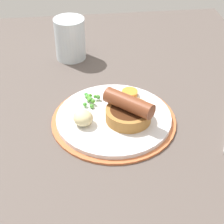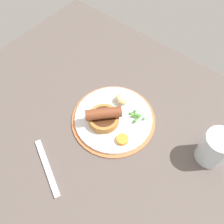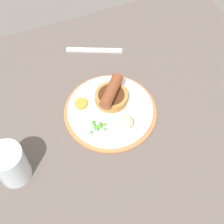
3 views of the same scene
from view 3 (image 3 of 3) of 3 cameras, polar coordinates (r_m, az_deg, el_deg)
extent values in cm
cube|color=#564C47|center=(89.14, -1.61, -0.11)|extent=(110.00, 80.00, 3.00)
cylinder|color=#CC6B3D|center=(87.25, -0.32, 0.12)|extent=(25.96, 25.96, 0.50)
cylinder|color=silver|center=(86.87, -0.32, 0.28)|extent=(23.89, 23.89, 1.40)
cylinder|color=#AD7538|center=(87.04, -0.12, 2.72)|extent=(9.28, 9.28, 2.56)
cylinder|color=#472614|center=(86.13, -0.12, 3.17)|extent=(7.42, 7.42, 0.30)
cylinder|color=brown|center=(84.74, -0.12, 3.87)|extent=(9.51, 9.91, 3.19)
sphere|color=#4E9D30|center=(82.65, -2.11, -2.14)|extent=(0.91, 0.91, 0.91)
sphere|color=green|center=(81.84, -3.83, -3.73)|extent=(0.84, 0.84, 0.84)
sphere|color=#519240|center=(81.73, -2.80, -3.16)|extent=(0.84, 0.84, 0.84)
sphere|color=#4E922C|center=(81.93, -3.17, -2.76)|extent=(0.88, 0.88, 0.88)
sphere|color=green|center=(82.18, -1.31, -3.14)|extent=(0.88, 0.88, 0.88)
sphere|color=#4E933C|center=(83.05, -3.52, -1.95)|extent=(0.92, 0.92, 0.92)
sphere|color=green|center=(82.06, -2.56, -2.57)|extent=(0.70, 0.70, 0.70)
sphere|color=green|center=(82.68, -3.37, -2.23)|extent=(0.73, 0.73, 0.73)
sphere|color=#53A136|center=(82.01, -2.29, -2.70)|extent=(0.86, 0.86, 0.86)
sphere|color=#53A22C|center=(81.84, -2.66, -2.80)|extent=(0.83, 0.83, 0.83)
sphere|color=green|center=(81.71, -2.97, -3.14)|extent=(0.93, 0.93, 0.93)
sphere|color=#50AA32|center=(82.17, -2.12, -2.66)|extent=(0.78, 0.78, 0.78)
sphere|color=#4A9737|center=(82.17, -2.30, -2.45)|extent=(0.95, 0.95, 0.95)
sphere|color=#469238|center=(83.22, -3.42, -1.85)|extent=(0.83, 0.83, 0.83)
sphere|color=#4C9E38|center=(83.10, -1.29, -2.28)|extent=(0.93, 0.93, 0.93)
ellipsoid|color=beige|center=(82.29, 2.53, -1.90)|extent=(5.52, 5.44, 3.00)
cylinder|color=orange|center=(87.00, -5.68, 1.52)|extent=(4.21, 4.21, 1.22)
cube|color=silver|center=(102.27, -3.25, 11.22)|extent=(17.04, 8.92, 0.60)
cylinder|color=silver|center=(77.63, -18.06, -9.09)|extent=(7.93, 7.93, 10.84)
camera|label=1|loc=(0.90, 46.46, 26.80)|focal=60.00mm
camera|label=2|loc=(0.77, -40.32, 43.42)|focal=40.00mm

